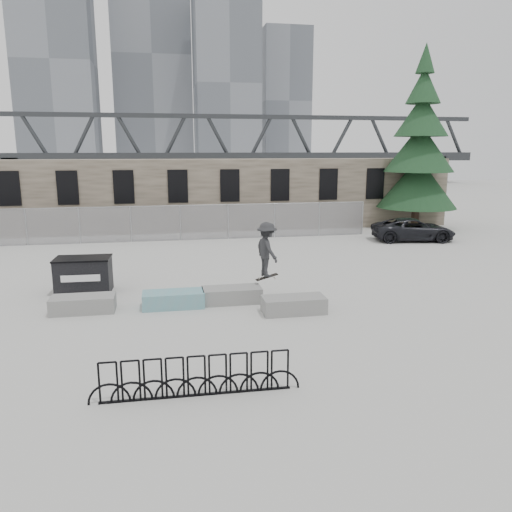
{
  "coord_description": "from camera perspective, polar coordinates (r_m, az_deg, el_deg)",
  "views": [
    {
      "loc": [
        -0.93,
        -15.97,
        5.15
      ],
      "look_at": [
        2.35,
        1.57,
        1.3
      ],
      "focal_mm": 35.0,
      "sensor_mm": 36.0,
      "label": 1
    }
  ],
  "objects": [
    {
      "name": "stone_wall",
      "position": [
        32.35,
        -8.96,
        6.9
      ],
      "size": [
        36.0,
        2.58,
        4.5
      ],
      "color": "brown",
      "rests_on": "ground"
    },
    {
      "name": "skyline_towers",
      "position": [
        110.89,
        -11.2,
        20.07
      ],
      "size": [
        58.0,
        28.0,
        48.0
      ],
      "color": "slate",
      "rests_on": "ground"
    },
    {
      "name": "ground",
      "position": [
        16.8,
        -6.94,
        -5.76
      ],
      "size": [
        120.0,
        120.0,
        0.0
      ],
      "primitive_type": "plane",
      "color": "#ACACA7",
      "rests_on": "ground"
    },
    {
      "name": "planter_center_left",
      "position": [
        16.79,
        -9.42,
        -4.84
      ],
      "size": [
        2.0,
        0.9,
        0.52
      ],
      "color": "teal",
      "rests_on": "ground"
    },
    {
      "name": "bike_rack",
      "position": [
        10.89,
        -6.81,
        -13.54
      ],
      "size": [
        4.49,
        0.11,
        0.9
      ],
      "rotation": [
        0.0,
        0.0,
        -0.01
      ],
      "color": "black",
      "rests_on": "ground"
    },
    {
      "name": "truss_bridge",
      "position": [
        71.81,
        -1.86,
        11.36
      ],
      "size": [
        70.0,
        3.0,
        9.8
      ],
      "color": "#2D3033",
      "rests_on": "ground"
    },
    {
      "name": "planter_center_right",
      "position": [
        17.08,
        -2.79,
        -4.39
      ],
      "size": [
        2.0,
        0.9,
        0.52
      ],
      "color": "gray",
      "rests_on": "ground"
    },
    {
      "name": "dumpster",
      "position": [
        19.21,
        -19.1,
        -2.04
      ],
      "size": [
        2.01,
        1.27,
        1.29
      ],
      "rotation": [
        0.0,
        0.0,
        -0.04
      ],
      "color": "black",
      "rests_on": "ground"
    },
    {
      "name": "suv",
      "position": [
        29.82,
        17.53,
        2.91
      ],
      "size": [
        4.87,
        2.82,
        1.28
      ],
      "primitive_type": "imported",
      "rotation": [
        0.0,
        0.0,
        1.41
      ],
      "color": "black",
      "rests_on": "ground"
    },
    {
      "name": "skateboarder",
      "position": [
        17.24,
        1.26,
        0.73
      ],
      "size": [
        1.01,
        1.37,
        2.03
      ],
      "rotation": [
        0.0,
        0.0,
        1.84
      ],
      "color": "#28292B",
      "rests_on": "ground"
    },
    {
      "name": "planter_far_left",
      "position": [
        17.01,
        -19.15,
        -5.14
      ],
      "size": [
        2.0,
        0.9,
        0.52
      ],
      "color": "gray",
      "rests_on": "ground"
    },
    {
      "name": "chainlink_fence",
      "position": [
        28.78,
        -8.64,
        3.82
      ],
      "size": [
        22.06,
        0.06,
        2.02
      ],
      "color": "gray",
      "rests_on": "ground"
    },
    {
      "name": "spruce_tree",
      "position": [
        34.07,
        18.17,
        11.01
      ],
      "size": [
        5.04,
        5.04,
        11.5
      ],
      "color": "#38281E",
      "rests_on": "ground"
    },
    {
      "name": "planter_offset",
      "position": [
        16.05,
        4.34,
        -5.51
      ],
      "size": [
        2.0,
        0.9,
        0.52
      ],
      "color": "gray",
      "rests_on": "ground"
    }
  ]
}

